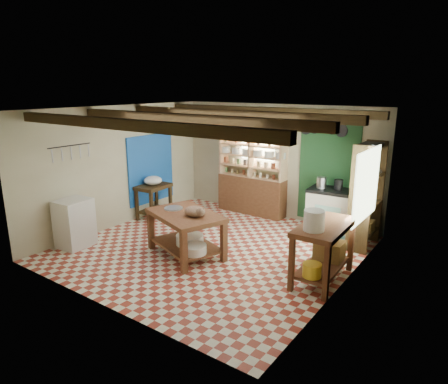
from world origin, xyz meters
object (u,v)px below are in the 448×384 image
Objects in this scene: right_counter at (323,252)px; cat at (195,211)px; white_cabinet at (75,223)px; work_table at (186,234)px; stove at (332,211)px; prep_table at (154,201)px.

cat is at bearing -168.01° from right_counter.
white_cabinet is 2.31× the size of cat.
work_table is at bearing -178.69° from cat.
work_table is 2.45m from right_counter.
cat is at bearing 11.31° from work_table.
work_table is 3.15m from stove.
cat is (-2.15, -0.53, 0.42)m from right_counter.
prep_table is 1.98× the size of cat.
work_table is 1.52× the size of white_cabinet.
white_cabinet is at bearing -149.01° from cat.
stove is 1.21× the size of prep_table.
right_counter is at bearing 13.13° from white_cabinet.
cat is at bearing -123.51° from stove.
prep_table is 0.86× the size of white_cabinet.
work_table is at bearing 19.91° from white_cabinet.
right_counter is at bearing -77.17° from stove.
work_table is 2.30m from prep_table.
cat reaches higher than work_table.
prep_table is at bearing -163.06° from stove.
work_table reaches higher than prep_table.
stove is 3.08m from cat.
work_table is 1.77× the size of prep_table.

